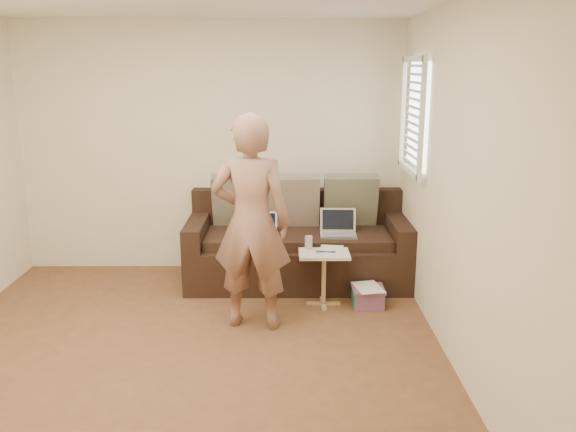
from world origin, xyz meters
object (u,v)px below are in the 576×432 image
Objects in this scene: drinking_glass at (309,242)px; striped_box at (368,296)px; person at (251,222)px; laptop_silver at (339,236)px; sofa at (298,241)px; side_table at (324,279)px; laptop_white at (261,236)px.

drinking_glass is 0.41× the size of striped_box.
laptop_silver is at bearing -122.99° from person.
person is 1.37m from striped_box.
drinking_glass is (0.09, -0.51, 0.14)m from sofa.
laptop_silver is 0.57m from side_table.
sofa is 18.33× the size of drinking_glass.
striped_box is at bearing -16.34° from drinking_glass.
side_table is (-0.17, -0.47, -0.27)m from laptop_silver.
side_table is at bearing -70.16° from sofa.
striped_box is at bearing -150.48° from person.
person reaches higher than sofa.
laptop_white is 0.58m from drinking_glass.
laptop_silver is at bearing 48.95° from drinking_glass.
person is at bearing -91.15° from laptop_white.
laptop_silver is 1.21× the size of striped_box.
sofa is at bearing 133.41° from striped_box.
drinking_glass is at bearing -129.13° from laptop_silver.
sofa is 0.69m from side_table.
laptop_silver is 1.27m from person.
striped_box is (0.40, -0.04, -0.16)m from side_table.
side_table is at bearing -41.02° from drinking_glass.
person is at bearing -129.40° from laptop_silver.
sofa is at bearing -102.45° from person.
side_table is 0.36m from drinking_glass.
laptop_white reaches higher than drinking_glass.
drinking_glass is at bearing 163.66° from striped_box.
laptop_silver is at bearing 114.38° from striped_box.
side_table is 1.72× the size of striped_box.
drinking_glass is 0.73m from striped_box.
laptop_silver is at bearing -21.14° from sofa.
striped_box is at bearing -26.53° from laptop_white.
person reaches higher than laptop_white.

